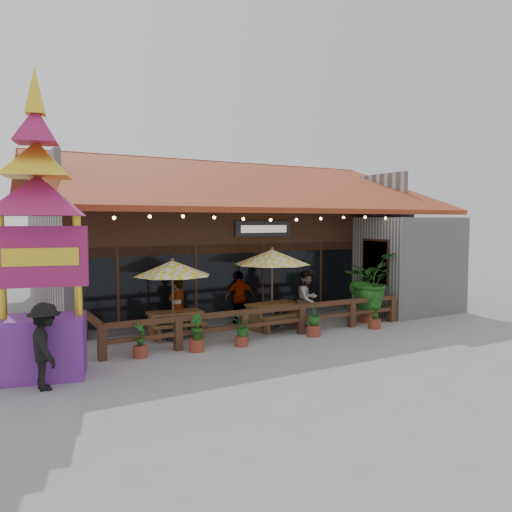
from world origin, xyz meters
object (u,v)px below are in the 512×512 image
umbrella_left (172,269)px  picnic_table_left (175,320)px  tropical_plant (369,282)px  umbrella_right (272,257)px  thai_sign_tower (38,204)px  picnic_table_right (273,311)px  pedestrian (45,346)px

umbrella_left → picnic_table_left: umbrella_left is taller
picnic_table_left → tropical_plant: (6.58, -1.19, 0.85)m
umbrella_left → tropical_plant: (6.77, -0.83, -0.72)m
umbrella_right → picnic_table_left: (-3.19, 0.35, -1.78)m
thai_sign_tower → umbrella_right: bearing=14.4°
picnic_table_left → thai_sign_tower: bearing=-150.9°
picnic_table_right → tropical_plant: (3.40, -0.77, 0.82)m
umbrella_left → umbrella_right: umbrella_right is taller
thai_sign_tower → tropical_plant: 10.82m
thai_sign_tower → umbrella_left: bearing=26.1°
picnic_table_right → pedestrian: size_ratio=1.04×
umbrella_left → picnic_table_left: bearing=62.0°
pedestrian → picnic_table_left: bearing=-56.2°
picnic_table_left → umbrella_right: bearing=-6.3°
umbrella_right → pedestrian: size_ratio=1.52×
picnic_table_right → thai_sign_tower: bearing=-166.0°
thai_sign_tower → pedestrian: size_ratio=4.04×
tropical_plant → picnic_table_right: bearing=167.2°
thai_sign_tower → picnic_table_right: bearing=14.0°
umbrella_right → pedestrian: 7.80m
pedestrian → picnic_table_right: bearing=-73.7°
umbrella_right → picnic_table_right: bearing=-101.1°
picnic_table_left → picnic_table_right: picnic_table_right is taller
umbrella_right → picnic_table_left: size_ratio=1.63×
umbrella_left → thai_sign_tower: thai_sign_tower is taller
picnic_table_right → pedestrian: pedestrian is taller
umbrella_left → picnic_table_right: (3.37, -0.06, -1.54)m
umbrella_left → pedestrian: (-3.78, -2.77, -1.20)m
picnic_table_left → pedestrian: 5.07m
picnic_table_left → tropical_plant: tropical_plant is taller
umbrella_right → tropical_plant: size_ratio=1.14×
pedestrian → umbrella_right: bearing=-73.3°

